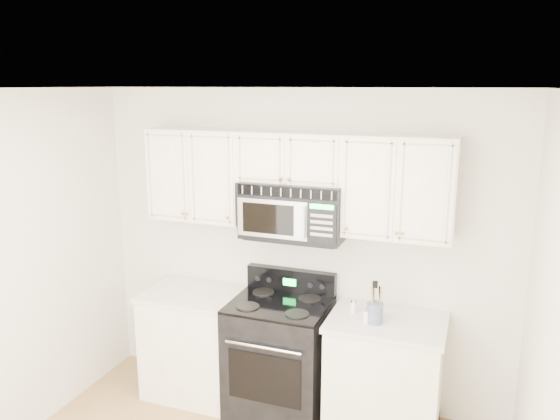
% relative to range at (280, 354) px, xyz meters
% --- Properties ---
extents(room, '(3.51, 3.51, 2.61)m').
position_rel_range_xyz_m(room, '(0.05, -1.43, 0.82)').
color(room, '#A08049').
rests_on(room, ground).
extents(base_cabinet_left, '(0.86, 0.65, 0.92)m').
position_rel_range_xyz_m(base_cabinet_left, '(-0.75, 0.01, -0.06)').
color(base_cabinet_left, white).
rests_on(base_cabinet_left, ground).
extents(base_cabinet_right, '(0.86, 0.65, 0.92)m').
position_rel_range_xyz_m(base_cabinet_right, '(0.85, 0.01, -0.06)').
color(base_cabinet_right, white).
rests_on(base_cabinet_right, ground).
extents(range, '(0.77, 0.70, 1.12)m').
position_rel_range_xyz_m(range, '(0.00, 0.00, 0.00)').
color(range, black).
rests_on(range, ground).
extents(upper_cabinets, '(2.44, 0.37, 0.75)m').
position_rel_range_xyz_m(upper_cabinets, '(0.05, 0.16, 1.45)').
color(upper_cabinets, white).
rests_on(upper_cabinets, ground).
extents(microwave, '(0.80, 0.45, 0.44)m').
position_rel_range_xyz_m(microwave, '(0.08, 0.12, 1.19)').
color(microwave, black).
rests_on(microwave, ground).
extents(utensil_crock, '(0.12, 0.12, 0.32)m').
position_rel_range_xyz_m(utensil_crock, '(0.77, -0.08, 0.52)').
color(utensil_crock, slate).
rests_on(utensil_crock, base_cabinet_right).
extents(shaker_salt, '(0.05, 0.05, 0.11)m').
position_rel_range_xyz_m(shaker_salt, '(0.59, 0.03, 0.49)').
color(shaker_salt, silver).
rests_on(shaker_salt, base_cabinet_right).
extents(shaker_pepper, '(0.05, 0.05, 0.11)m').
position_rel_range_xyz_m(shaker_pepper, '(0.71, -0.11, 0.49)').
color(shaker_pepper, silver).
rests_on(shaker_pepper, base_cabinet_right).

